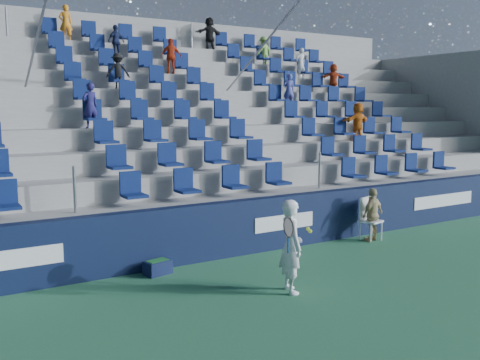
{
  "coord_description": "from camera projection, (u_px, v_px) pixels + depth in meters",
  "views": [
    {
      "loc": [
        -5.53,
        -6.61,
        3.2
      ],
      "look_at": [
        0.2,
        2.8,
        1.7
      ],
      "focal_mm": 40.0,
      "sensor_mm": 36.0,
      "label": 1
    }
  ],
  "objects": [
    {
      "name": "sponsor_wall",
      "position": [
        224.0,
        229.0,
        11.46
      ],
      "size": [
        24.0,
        0.32,
        1.2
      ],
      "color": "#0F1838",
      "rests_on": "ground"
    },
    {
      "name": "tennis_player",
      "position": [
        291.0,
        246.0,
        9.24
      ],
      "size": [
        0.69,
        0.68,
        1.64
      ],
      "color": "silver",
      "rests_on": "ground"
    },
    {
      "name": "line_judge_chair",
      "position": [
        368.0,
        216.0,
        12.99
      ],
      "size": [
        0.55,
        0.56,
        1.03
      ],
      "color": "white",
      "rests_on": "ground"
    },
    {
      "name": "ground",
      "position": [
        317.0,
        301.0,
        8.88
      ],
      "size": [
        70.0,
        70.0,
        0.0
      ],
      "primitive_type": "plane",
      "color": "#307149",
      "rests_on": "ground"
    },
    {
      "name": "line_judge",
      "position": [
        373.0,
        214.0,
        12.85
      ],
      "size": [
        0.8,
        0.47,
        1.29
      ],
      "primitive_type": "imported",
      "rotation": [
        0.0,
        0.0,
        3.35
      ],
      "color": "tan",
      "rests_on": "ground"
    },
    {
      "name": "ball_bin",
      "position": [
        158.0,
        267.0,
        10.31
      ],
      "size": [
        0.55,
        0.42,
        0.28
      ],
      "color": "#10183B",
      "rests_on": "ground"
    },
    {
      "name": "grandstand",
      "position": [
        137.0,
        144.0,
        15.56
      ],
      "size": [
        24.0,
        8.17,
        6.63
      ],
      "color": "#9D9D98",
      "rests_on": "ground"
    }
  ]
}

